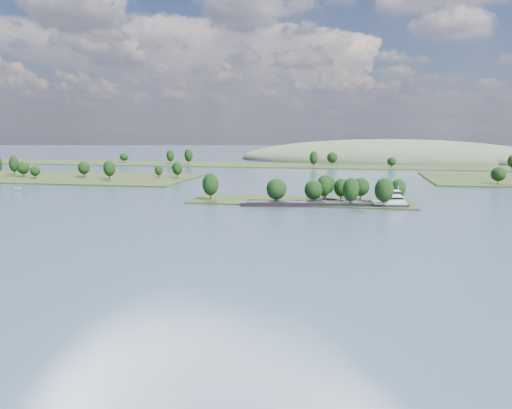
# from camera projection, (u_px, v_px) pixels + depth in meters

# --- Properties ---
(ground) EXTENTS (1800.00, 1800.00, 0.00)m
(ground) POSITION_uv_depth(u_px,v_px,m) (282.00, 228.00, 166.37)
(ground) COLOR #334959
(ground) RESTS_ON ground
(tree_island) EXTENTS (100.00, 31.20, 13.50)m
(tree_island) POSITION_uv_depth(u_px,v_px,m) (315.00, 193.00, 221.47)
(tree_island) COLOR #253216
(tree_island) RESTS_ON ground
(back_shoreline) EXTENTS (900.00, 60.00, 15.49)m
(back_shoreline) POSITION_uv_depth(u_px,v_px,m) (337.00, 166.00, 435.91)
(back_shoreline) COLOR #253216
(back_shoreline) RESTS_ON ground
(hill_west) EXTENTS (320.00, 160.00, 44.00)m
(hill_west) POSITION_uv_depth(u_px,v_px,m) (390.00, 160.00, 523.59)
(hill_west) COLOR #45543A
(hill_west) RESTS_ON ground
(cargo_barge) EXTENTS (71.03, 17.64, 9.54)m
(cargo_barge) POSITION_uv_depth(u_px,v_px,m) (335.00, 203.00, 212.22)
(cargo_barge) COLOR black
(cargo_barge) RESTS_ON ground
(motorboat) EXTENTS (5.81, 3.32, 2.11)m
(motorboat) POSITION_uv_depth(u_px,v_px,m) (18.00, 189.00, 265.35)
(motorboat) COLOR silver
(motorboat) RESTS_ON ground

